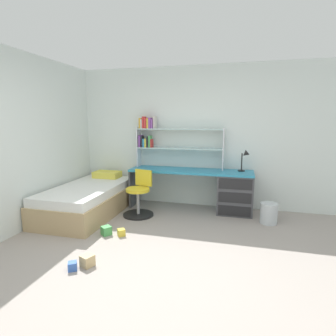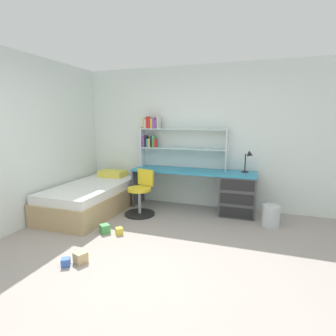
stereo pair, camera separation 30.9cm
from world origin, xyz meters
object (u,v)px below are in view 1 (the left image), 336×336
bookshelf_hutch (166,137)px  toy_block_yellow_0 (121,232)px  toy_block_blue_3 (72,266)px  desk (223,189)px  waste_bin (269,213)px  toy_block_green_2 (106,231)px  toy_block_natural_1 (87,261)px  desk_lamp (246,157)px  swivel_chair (139,198)px  bed_platform (89,199)px

bookshelf_hutch → toy_block_yellow_0: (-0.23, -1.57, -1.25)m
bookshelf_hutch → toy_block_blue_3: size_ratio=17.62×
desk → waste_bin: size_ratio=6.73×
waste_bin → toy_block_green_2: size_ratio=2.63×
waste_bin → toy_block_natural_1: waste_bin is taller
desk → bookshelf_hutch: size_ratio=1.35×
desk → waste_bin: bearing=-26.6°
bookshelf_hutch → desk_lamp: 1.48m
swivel_chair → bed_platform: 0.89m
desk → toy_block_natural_1: size_ratio=17.37×
waste_bin → toy_block_blue_3: size_ratio=3.54×
toy_block_green_2 → toy_block_blue_3: 0.94m
swivel_chair → toy_block_green_2: size_ratio=6.19×
toy_block_yellow_0 → bookshelf_hutch: bearing=81.7°
desk → bed_platform: desk is taller
waste_bin → toy_block_yellow_0: (-2.06, -1.04, -0.12)m
desk → bed_platform: size_ratio=1.14×
toy_block_blue_3 → bookshelf_hutch: bearing=81.7°
waste_bin → desk: bearing=153.4°
desk_lamp → toy_block_blue_3: 3.18m
toy_block_yellow_0 → toy_block_natural_1: toy_block_natural_1 is taller
desk → bookshelf_hutch: bearing=171.7°
desk_lamp → toy_block_yellow_0: (-1.67, -1.48, -0.94)m
desk → swivel_chair: size_ratio=2.86×
desk_lamp → toy_block_yellow_0: size_ratio=3.98×
desk_lamp → bed_platform: desk_lamp is taller
bookshelf_hutch → desk_lamp: bearing=-3.3°
bed_platform → waste_bin: bed_platform is taller
desk_lamp → waste_bin: size_ratio=1.17×
swivel_chair → waste_bin: bearing=4.5°
bookshelf_hutch → swivel_chair: (-0.29, -0.70, -1.00)m
bed_platform → toy_block_yellow_0: 1.21m
desk → toy_block_blue_3: size_ratio=23.85×
desk → toy_block_green_2: bearing=-137.0°
bed_platform → waste_bin: bearing=5.7°
bookshelf_hutch → toy_block_green_2: (-0.45, -1.59, -1.24)m
toy_block_yellow_0 → toy_block_green_2: bearing=-173.8°
swivel_chair → toy_block_natural_1: size_ratio=6.08×
bed_platform → toy_block_blue_3: bearing=-64.8°
desk_lamp → swivel_chair: desk_lamp is taller
bookshelf_hutch → toy_block_green_2: bearing=-105.7°
waste_bin → swivel_chair: bearing=-175.5°
bookshelf_hutch → swivel_chair: 1.25m
desk_lamp → toy_block_natural_1: size_ratio=3.03×
bed_platform → toy_block_yellow_0: bed_platform is taller
waste_bin → toy_block_blue_3: bearing=-137.7°
toy_block_yellow_0 → toy_block_green_2: toy_block_green_2 is taller
toy_block_blue_3 → toy_block_green_2: bearing=94.9°
bookshelf_hutch → toy_block_natural_1: bearing=-96.1°
desk → toy_block_yellow_0: desk is taller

